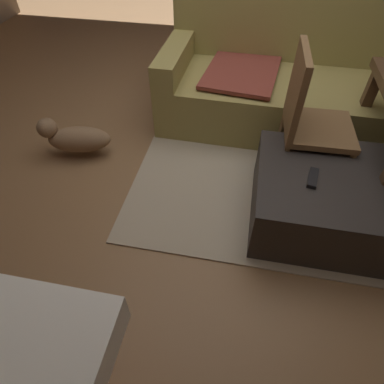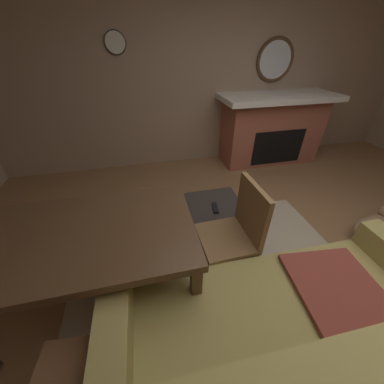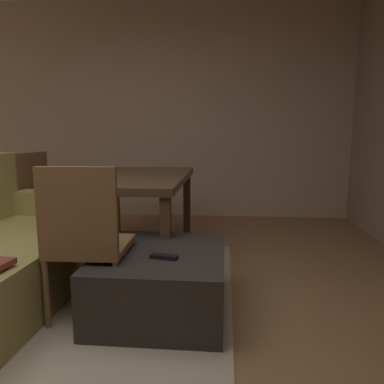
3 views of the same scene
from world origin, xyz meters
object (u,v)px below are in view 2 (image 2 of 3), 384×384
object	(u,v)px
ottoman_coffee_table	(203,227)
dining_table	(87,241)
small_dog	(373,223)
tv_remote	(215,208)
round_wall_mirror	(275,60)
fireplace	(272,129)
couch	(289,340)
wall_clock	(115,42)
dining_chair_west	(237,228)

from	to	relation	value
ottoman_coffee_table	dining_table	bearing A→B (deg)	22.68
small_dog	tv_remote	bearing A→B (deg)	-12.55
round_wall_mirror	dining_table	size ratio (longest dim) A/B	0.41
small_dog	dining_table	bearing A→B (deg)	1.51
fireplace	couch	xyz separation A→B (m)	(1.45, 2.85, -0.25)
small_dog	round_wall_mirror	bearing A→B (deg)	-85.68
fireplace	wall_clock	bearing A→B (deg)	-6.97
round_wall_mirror	tv_remote	distance (m)	2.70
tv_remote	wall_clock	world-z (taller)	wall_clock
dining_chair_west	round_wall_mirror	bearing A→B (deg)	-122.31
round_wall_mirror	wall_clock	xyz separation A→B (m)	(2.34, 0.00, 0.23)
tv_remote	dining_table	xyz separation A→B (m)	(1.11, 0.45, 0.26)
ottoman_coffee_table	round_wall_mirror	bearing A→B (deg)	-130.38
fireplace	wall_clock	distance (m)	2.65
round_wall_mirror	dining_chair_west	xyz separation A→B (m)	(1.49, 2.35, -1.03)
dining_table	round_wall_mirror	bearing A→B (deg)	-138.21
fireplace	small_dog	distance (m)	2.04
ottoman_coffee_table	dining_table	size ratio (longest dim) A/B	0.58
ottoman_coffee_table	fireplace	bearing A→B (deg)	-134.92
tv_remote	small_dog	xyz separation A→B (m)	(-1.70, 0.38, -0.23)
fireplace	dining_chair_west	size ratio (longest dim) A/B	1.99
small_dog	couch	bearing A→B (deg)	27.67
couch	wall_clock	distance (m)	3.57
tv_remote	small_dog	bearing A→B (deg)	177.58
round_wall_mirror	small_dog	size ratio (longest dim) A/B	1.15
ottoman_coffee_table	dining_chair_west	xyz separation A→B (m)	(-0.17, 0.41, 0.33)
round_wall_mirror	ottoman_coffee_table	distance (m)	2.89
round_wall_mirror	wall_clock	distance (m)	2.35
dining_table	wall_clock	world-z (taller)	wall_clock
tv_remote	small_dog	size ratio (longest dim) A/B	0.30
wall_clock	fireplace	bearing A→B (deg)	173.03
tv_remote	couch	bearing A→B (deg)	103.41
dining_table	small_dog	world-z (taller)	dining_table
fireplace	small_dog	bearing A→B (deg)	94.94
ottoman_coffee_table	couch	bearing A→B (deg)	99.61
couch	small_dog	bearing A→B (deg)	-152.33
small_dog	wall_clock	distance (m)	3.76
round_wall_mirror	tv_remote	size ratio (longest dim) A/B	3.88
couch	ottoman_coffee_table	xyz separation A→B (m)	(0.20, -1.19, -0.13)
fireplace	tv_remote	xyz separation A→B (m)	(1.52, 1.62, -0.17)
round_wall_mirror	dining_table	xyz separation A→B (m)	(2.63, 2.35, -0.89)
couch	tv_remote	bearing A→B (deg)	-86.71
round_wall_mirror	dining_chair_west	world-z (taller)	round_wall_mirror
couch	wall_clock	size ratio (longest dim) A/B	7.91
dining_table	tv_remote	bearing A→B (deg)	-157.89
dining_table	dining_chair_west	world-z (taller)	dining_chair_west
round_wall_mirror	wall_clock	world-z (taller)	wall_clock
couch	fireplace	bearing A→B (deg)	-117.04
round_wall_mirror	wall_clock	bearing A→B (deg)	0.00
tv_remote	dining_table	size ratio (longest dim) A/B	0.11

